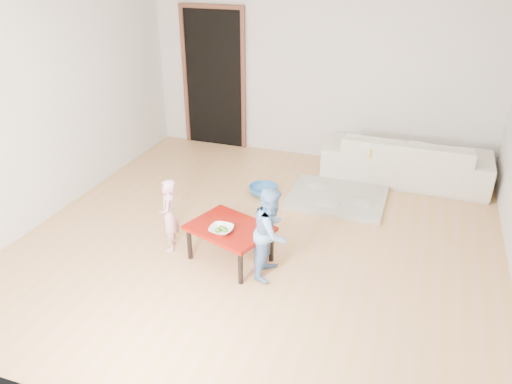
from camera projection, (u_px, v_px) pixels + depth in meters
The scene contains 13 objects.
floor at pixel (262, 237), 5.46m from camera, with size 5.00×5.00×0.01m, color tan.
back_wall at pixel (319, 69), 6.99m from camera, with size 5.00×0.02×2.60m, color silver.
left_wall at pixel (52, 100), 5.61m from camera, with size 0.02×5.00×2.60m, color silver.
doorway at pixel (215, 80), 7.56m from camera, with size 1.02×0.08×2.11m, color brown, non-canonical shape.
sofa at pixel (406, 158), 6.66m from camera, with size 2.15×0.84×0.63m, color beige.
cushion at pixel (385, 149), 6.53m from camera, with size 0.45×0.40×0.12m, color orange.
red_table at pixel (230, 243), 5.00m from camera, with size 0.77×0.58×0.39m, color maroon, non-canonical shape.
bowl at pixel (221, 230), 4.80m from camera, with size 0.23×0.23×0.06m, color white.
broccoli at pixel (221, 230), 4.80m from camera, with size 0.12×0.12×0.06m, color #2D5919, non-canonical shape.
child_pink at pixel (169, 215), 5.10m from camera, with size 0.29×0.19×0.79m, color #D9637A.
child_blue at pixel (271, 232), 4.67m from camera, with size 0.45×0.35×0.92m, color #598FCF.
basin at pixel (263, 190), 6.36m from camera, with size 0.37×0.37×0.12m, color #2D6BAB.
blanket at pixel (337, 197), 6.25m from camera, with size 1.18×0.98×0.06m, color #BDB6A7, non-canonical shape.
Camera 1 is at (1.47, -4.42, 2.89)m, focal length 35.00 mm.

